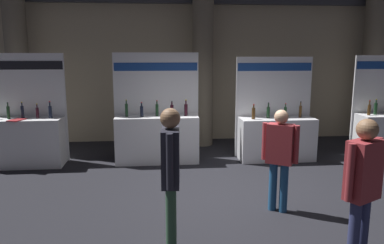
{
  "coord_description": "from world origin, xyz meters",
  "views": [
    {
      "loc": [
        -1.2,
        -6.0,
        2.42
      ],
      "look_at": [
        -0.59,
        0.43,
        1.21
      ],
      "focal_mm": 35.06,
      "sensor_mm": 36.0,
      "label": 1
    }
  ],
  "objects_px": {
    "visitor_1": "(363,182)",
    "visitor_3": "(171,168)",
    "exhibitor_booth_2": "(276,134)",
    "exhibitor_booth_0": "(26,137)",
    "exhibitor_booth_1": "(157,134)",
    "visitor_4": "(280,153)"
  },
  "relations": [
    {
      "from": "exhibitor_booth_0",
      "to": "visitor_1",
      "type": "distance_m",
      "value": 6.71
    },
    {
      "from": "exhibitor_booth_1",
      "to": "visitor_1",
      "type": "distance_m",
      "value": 5.01
    },
    {
      "from": "exhibitor_booth_2",
      "to": "visitor_1",
      "type": "xyz_separation_m",
      "value": [
        -0.48,
        -4.4,
        0.45
      ]
    },
    {
      "from": "exhibitor_booth_1",
      "to": "visitor_3",
      "type": "xyz_separation_m",
      "value": [
        0.15,
        -3.9,
        0.45
      ]
    },
    {
      "from": "exhibitor_booth_2",
      "to": "visitor_4",
      "type": "height_order",
      "value": "exhibitor_booth_2"
    },
    {
      "from": "exhibitor_booth_2",
      "to": "exhibitor_booth_1",
      "type": "bearing_deg",
      "value": 178.35
    },
    {
      "from": "exhibitor_booth_2",
      "to": "visitor_3",
      "type": "distance_m",
      "value": 4.62
    },
    {
      "from": "exhibitor_booth_0",
      "to": "visitor_4",
      "type": "xyz_separation_m",
      "value": [
        4.63,
        -2.82,
        0.31
      ]
    },
    {
      "from": "exhibitor_booth_0",
      "to": "visitor_3",
      "type": "height_order",
      "value": "exhibitor_booth_0"
    },
    {
      "from": "visitor_3",
      "to": "exhibitor_booth_0",
      "type": "bearing_deg",
      "value": 41.64
    },
    {
      "from": "exhibitor_booth_1",
      "to": "visitor_4",
      "type": "distance_m",
      "value": 3.41
    },
    {
      "from": "exhibitor_booth_0",
      "to": "visitor_4",
      "type": "height_order",
      "value": "exhibitor_booth_0"
    },
    {
      "from": "exhibitor_booth_2",
      "to": "visitor_1",
      "type": "distance_m",
      "value": 4.45
    },
    {
      "from": "exhibitor_booth_2",
      "to": "visitor_3",
      "type": "bearing_deg",
      "value": -123.57
    },
    {
      "from": "exhibitor_booth_1",
      "to": "visitor_1",
      "type": "bearing_deg",
      "value": -63.7
    },
    {
      "from": "exhibitor_booth_1",
      "to": "exhibitor_booth_2",
      "type": "xyz_separation_m",
      "value": [
        2.69,
        -0.08,
        -0.04
      ]
    },
    {
      "from": "visitor_1",
      "to": "exhibitor_booth_0",
      "type": "bearing_deg",
      "value": 110.64
    },
    {
      "from": "visitor_3",
      "to": "visitor_1",
      "type": "bearing_deg",
      "value": -101.47
    },
    {
      "from": "exhibitor_booth_2",
      "to": "visitor_3",
      "type": "relative_size",
      "value": 1.3
    },
    {
      "from": "visitor_1",
      "to": "visitor_3",
      "type": "distance_m",
      "value": 2.14
    },
    {
      "from": "visitor_1",
      "to": "visitor_4",
      "type": "bearing_deg",
      "value": 75.45
    },
    {
      "from": "exhibitor_booth_2",
      "to": "visitor_1",
      "type": "height_order",
      "value": "exhibitor_booth_2"
    }
  ]
}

